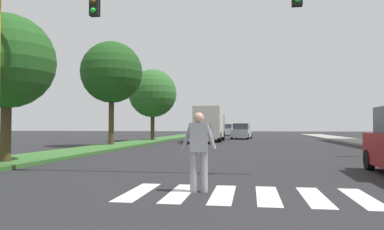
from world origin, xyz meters
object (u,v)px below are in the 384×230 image
Objects in this scene: tree_mid at (7,62)px; sedan_midblock at (200,134)px; traffic_light_gantry at (97,25)px; sedan_distant at (242,132)px; tree_distant at (153,93)px; pedestrian_performer at (199,148)px; truck_box_delivery at (210,124)px; tree_far at (112,73)px; sedan_far_horizon at (227,130)px.

tree_mid is 18.63m from sedan_midblock.
tree_mid is 4.38m from traffic_light_gantry.
sedan_distant is (3.59, 29.82, -3.65)m from traffic_light_gantry.
tree_distant is 26.70m from pedestrian_performer.
traffic_light_gantry is at bearing -78.97° from tree_distant.
truck_box_delivery is at bearing 5.08° from tree_distant.
sedan_midblock is 0.66× the size of truck_box_delivery.
tree_mid reaches higher than sedan_distant.
tree_far is 18.63m from pedestrian_performer.
tree_distant reaches higher than tree_mid.
tree_far is at bearing -132.70° from sedan_midblock.
pedestrian_performer reaches higher than sedan_midblock.
pedestrian_performer is 25.88m from truck_box_delivery.
tree_mid is 8.97m from pedestrian_performer.
truck_box_delivery is (-2.57, 25.74, 0.70)m from pedestrian_performer.
traffic_light_gantry is at bearing -70.29° from tree_far.
traffic_light_gantry reaches higher than sedan_far_horizon.
traffic_light_gantry is 30.26m from sedan_distant.
truck_box_delivery is at bearing 83.94° from sedan_midblock.
tree_far is 1.08× the size of tree_distant.
sedan_distant is 7.25m from truck_box_delivery.
tree_distant is 0.60× the size of traffic_light_gantry.
pedestrian_performer reaches higher than sedan_distant.
tree_mid is 22.30m from truck_box_delivery.
tree_distant is at bearing -103.82° from sedan_far_horizon.
tree_distant is at bearing 145.46° from sedan_midblock.
sedan_far_horizon reaches higher than sedan_distant.
tree_mid is 0.81× the size of tree_distant.
tree_mid is 1.28× the size of sedan_midblock.
tree_far is at bearing 109.71° from traffic_light_gantry.
sedan_distant is at bearing -80.42° from sedan_far_horizon.
tree_distant is at bearing 90.99° from tree_mid.
sedan_midblock is (5.31, 5.76, -4.32)m from tree_far.
pedestrian_performer is at bearing -37.00° from traffic_light_gantry.
tree_mid is 43.81m from sedan_far_horizon.
truck_box_delivery is at bearing 59.17° from tree_far.
tree_distant reaches higher than sedan_far_horizon.
tree_distant is 1.59× the size of sedan_midblock.
tree_mid is at bearing -102.77° from truck_box_delivery.
sedan_distant is (8.46, 16.24, -4.29)m from tree_far.
sedan_midblock is at bearing -96.06° from truck_box_delivery.
sedan_far_horizon reaches higher than pedestrian_performer.
sedan_midblock is 10.94m from sedan_distant.
sedan_far_horizon is 0.71× the size of truck_box_delivery.
truck_box_delivery is (0.85, 23.16, -2.80)m from traffic_light_gantry.
sedan_distant is at bearing 83.13° from traffic_light_gantry.
pedestrian_performer is 0.38× the size of sedan_far_horizon.
sedan_far_horizon is (5.10, 43.41, -2.91)m from tree_mid.
tree_distant is 1.43× the size of sedan_distant.
tree_far is 1.54× the size of sedan_distant.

